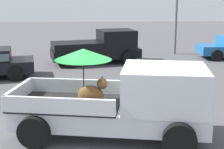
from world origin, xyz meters
TOP-DOWN VIEW (x-y plane):
  - ground_plane at (0.00, 0.00)m, footprint 80.00×80.00m
  - pickup_truck_main at (0.43, -0.09)m, footprint 5.31×2.99m
  - pickup_truck_red at (-0.06, 9.94)m, footprint 5.08×3.00m

SIDE VIEW (x-z plane):
  - ground_plane at x=0.00m, z-range 0.00..0.00m
  - pickup_truck_red at x=-0.06m, z-range -0.03..1.77m
  - pickup_truck_main at x=0.43m, z-range -0.18..2.16m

